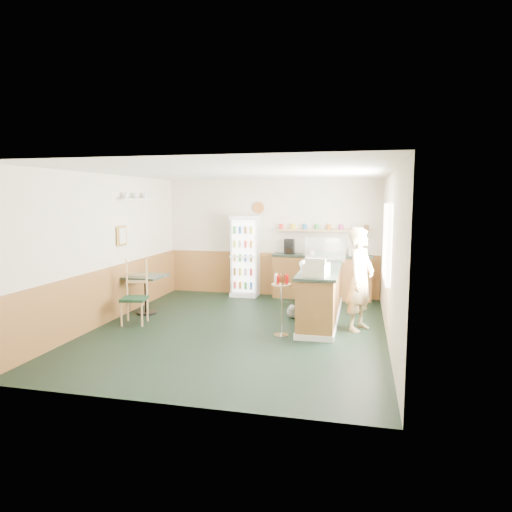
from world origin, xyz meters
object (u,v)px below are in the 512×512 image
(shopkeeper, at_px, (360,279))
(cafe_table, at_px, (146,287))
(condiment_stand, at_px, (281,295))
(cafe_chair, at_px, (136,290))
(drinks_fridge, at_px, (245,256))
(display_case, at_px, (326,249))
(cash_register, at_px, (316,270))

(shopkeeper, xyz_separation_m, cafe_table, (-4.10, 0.21, -0.35))
(condiment_stand, bearing_deg, cafe_chair, 175.46)
(drinks_fridge, height_order, shopkeeper, drinks_fridge)
(display_case, height_order, cafe_table, display_case)
(cafe_table, bearing_deg, shopkeeper, -2.97)
(cafe_chair, bearing_deg, condiment_stand, -15.91)
(cafe_table, bearing_deg, drinks_fridge, 54.83)
(drinks_fridge, distance_m, cafe_chair, 3.06)
(shopkeeper, distance_m, cafe_chair, 4.01)
(drinks_fridge, bearing_deg, cafe_table, -125.17)
(drinks_fridge, relative_size, cash_register, 4.84)
(drinks_fridge, relative_size, shopkeeper, 1.06)
(drinks_fridge, bearing_deg, cafe_chair, -116.42)
(shopkeeper, bearing_deg, cash_register, 152.54)
(shopkeeper, xyz_separation_m, condiment_stand, (-1.26, -0.63, -0.20))
(condiment_stand, xyz_separation_m, cafe_chair, (-2.72, 0.22, -0.08))
(cash_register, distance_m, cafe_chair, 3.32)
(display_case, height_order, shopkeeper, shopkeeper)
(display_case, relative_size, condiment_stand, 0.79)
(cash_register, relative_size, shopkeeper, 0.22)
(drinks_fridge, distance_m, condiment_stand, 3.25)
(cash_register, bearing_deg, cafe_table, 176.96)
(display_case, distance_m, cafe_chair, 3.79)
(cafe_chair, bearing_deg, shopkeeper, -5.39)
(cash_register, xyz_separation_m, condiment_stand, (-0.56, -0.08, -0.43))
(display_case, bearing_deg, cafe_table, -161.16)
(cash_register, distance_m, cafe_table, 3.53)
(cafe_table, xyz_separation_m, cafe_chair, (0.12, -0.63, 0.06))
(cash_register, height_order, condiment_stand, cash_register)
(condiment_stand, height_order, cafe_chair, cafe_chair)
(condiment_stand, relative_size, cafe_chair, 0.88)
(cafe_chair, bearing_deg, cafe_table, 89.69)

